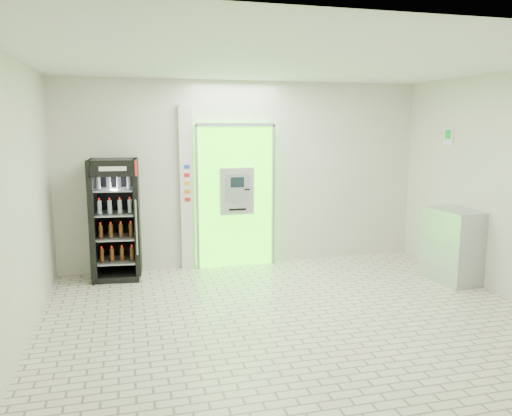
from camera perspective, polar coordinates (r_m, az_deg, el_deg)
name	(u,v)px	position (r m, az deg, el deg)	size (l,w,h in m)	color
ground	(295,317)	(6.20, 4.45, -12.33)	(6.00, 6.00, 0.00)	beige
room_shell	(297,165)	(5.77, 4.69, 4.90)	(6.00, 6.00, 6.00)	silver
atm_assembly	(235,195)	(8.11, -2.38, 1.48)	(1.30, 0.24, 2.33)	#3CFC10
pillar	(187,189)	(8.00, -7.91, 2.22)	(0.22, 0.11, 2.60)	silver
beverage_cooler	(116,222)	(7.76, -15.74, -1.51)	(0.74, 0.68, 1.81)	black
steel_cabinet	(453,246)	(7.93, 21.58, -4.02)	(0.64, 0.87, 1.08)	#ACAFB4
exit_sign	(448,136)	(8.41, 21.14, 7.65)	(0.02, 0.22, 0.26)	white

